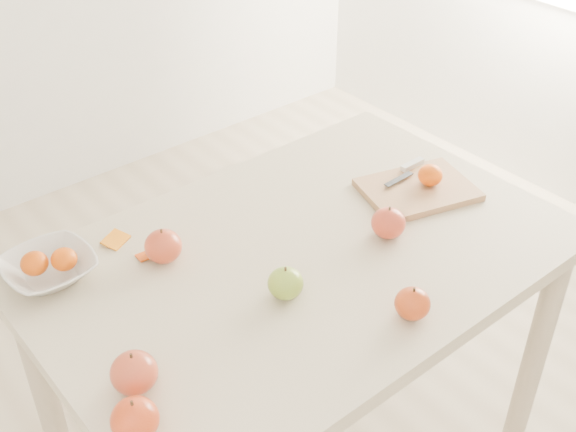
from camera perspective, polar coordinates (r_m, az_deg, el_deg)
table at (r=1.69m, az=1.08°, el=-5.43°), size 1.20×0.80×0.75m
cutting_board at (r=1.85m, az=10.21°, el=2.06°), size 0.32×0.27×0.02m
board_tangerine at (r=1.84m, az=11.17°, el=3.19°), size 0.06×0.06×0.05m
fruit_bowl at (r=1.63m, az=-18.33°, el=-3.97°), size 0.19×0.19×0.05m
bowl_tangerine_near at (r=1.62m, az=-19.40°, el=-3.55°), size 0.06×0.06×0.05m
bowl_tangerine_far at (r=1.61m, az=-17.28°, el=-3.27°), size 0.06×0.06×0.05m
orange_peel_a at (r=1.70m, az=-13.44°, el=-1.94°), size 0.07×0.07×0.01m
orange_peel_b at (r=1.64m, az=-11.07°, el=-3.12°), size 0.05×0.04×0.01m
paring_knife at (r=1.91m, az=9.62°, el=3.85°), size 0.17×0.05×0.01m
apple_green at (r=1.49m, az=-0.20°, el=-5.33°), size 0.08×0.08×0.07m
apple_red_a at (r=1.61m, az=-9.83°, el=-2.36°), size 0.08×0.08×0.08m
apple_red_c at (r=1.47m, az=9.80°, el=-6.83°), size 0.07×0.07×0.07m
apple_red_d at (r=1.27m, az=-12.01°, el=-15.46°), size 0.08×0.08×0.07m
apple_red_b at (r=1.34m, az=-12.07°, el=-12.01°), size 0.09×0.09×0.08m
apple_red_e at (r=1.67m, az=7.94°, el=-0.55°), size 0.08×0.08×0.07m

